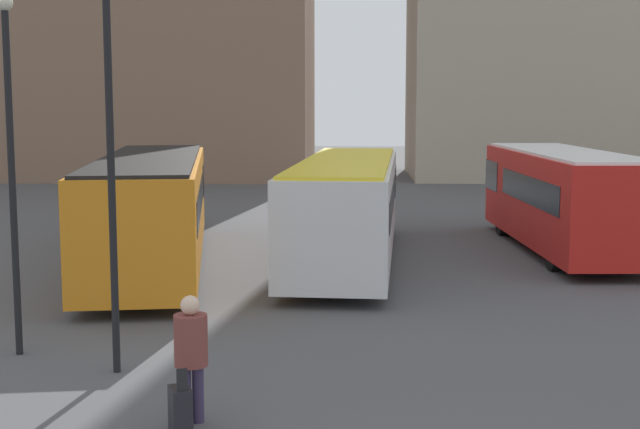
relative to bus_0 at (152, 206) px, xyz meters
The scene contains 7 objects.
bus_0 is the anchor object (origin of this frame).
bus_1 5.27m from the bus_0, 10.41° to the left, with size 3.22×12.07×2.80m.
bus_2 11.81m from the bus_0, 13.85° to the left, with size 3.05×10.10×2.93m.
traveler 12.11m from the bus_0, 74.81° to the right, with size 0.60×0.60×1.77m.
suitcase 12.64m from the bus_0, 75.67° to the right, with size 0.39×0.47×0.96m.
lamp_post_1 8.72m from the bus_0, 92.82° to the right, with size 0.28×0.28×6.10m.
lamp_post_2 9.78m from the bus_0, 80.73° to the right, with size 0.28×0.28×6.30m.
Camera 1 is at (-0.40, -7.78, 4.34)m, focal length 50.00 mm.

